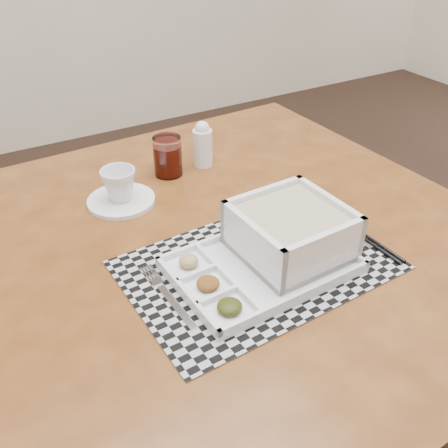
% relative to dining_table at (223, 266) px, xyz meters
% --- Properties ---
extents(floor, '(5.00, 5.00, 0.00)m').
position_rel_dining_table_xyz_m(floor, '(0.81, -0.06, -0.72)').
color(floor, '#311F18').
rests_on(floor, ground).
extents(dining_table, '(1.12, 1.12, 0.81)m').
position_rel_dining_table_xyz_m(dining_table, '(0.00, 0.00, 0.00)').
color(dining_table, '#4C250D').
rests_on(dining_table, ground).
extents(placemat, '(0.49, 0.34, 0.00)m').
position_rel_dining_table_xyz_m(placemat, '(0.00, -0.12, 0.08)').
color(placemat, '#A2A1A9').
rests_on(placemat, dining_table).
extents(serving_tray, '(0.33, 0.23, 0.10)m').
position_rel_dining_table_xyz_m(serving_tray, '(0.05, -0.13, 0.13)').
color(serving_tray, white).
rests_on(serving_tray, placemat).
extents(fork, '(0.02, 0.19, 0.00)m').
position_rel_dining_table_xyz_m(fork, '(-0.18, -0.11, 0.09)').
color(fork, silver).
rests_on(fork, placemat).
extents(spoon, '(0.04, 0.18, 0.01)m').
position_rel_dining_table_xyz_m(spoon, '(0.22, -0.05, 0.09)').
color(spoon, silver).
rests_on(spoon, placemat).
extents(chopsticks, '(0.03, 0.24, 0.01)m').
position_rel_dining_table_xyz_m(chopsticks, '(0.23, -0.13, 0.09)').
color(chopsticks, black).
rests_on(chopsticks, placemat).
extents(saucer, '(0.15, 0.15, 0.01)m').
position_rel_dining_table_xyz_m(saucer, '(-0.14, 0.22, 0.09)').
color(saucer, white).
rests_on(saucer, dining_table).
extents(cup, '(0.09, 0.09, 0.07)m').
position_rel_dining_table_xyz_m(cup, '(-0.14, 0.22, 0.13)').
color(cup, white).
rests_on(cup, saucer).
extents(juice_glass, '(0.07, 0.07, 0.10)m').
position_rel_dining_table_xyz_m(juice_glass, '(0.01, 0.29, 0.13)').
color(juice_glass, white).
rests_on(juice_glass, dining_table).
extents(creamer_bottle, '(0.05, 0.05, 0.12)m').
position_rel_dining_table_xyz_m(creamer_bottle, '(0.11, 0.29, 0.14)').
color(creamer_bottle, white).
rests_on(creamer_bottle, dining_table).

